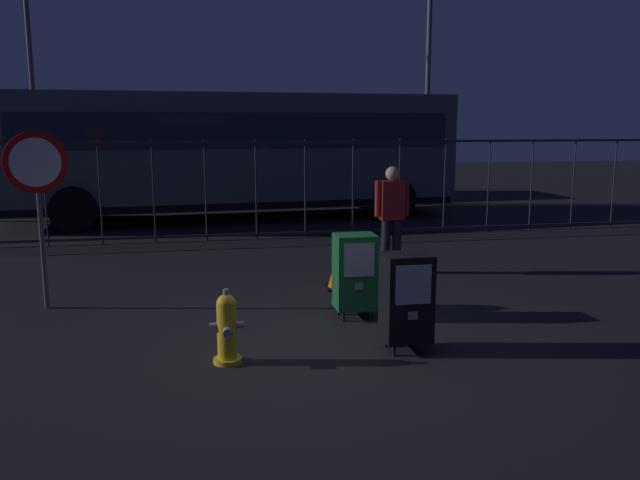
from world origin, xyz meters
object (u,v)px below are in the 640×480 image
object	(u,v)px
stop_sign	(37,183)
street_light_near_left	(428,67)
pedestrian	(392,213)
bus_far	(153,143)
street_light_near_right	(28,31)
newspaper_box_secondary	(355,271)
bus_near	(236,149)
traffic_cone	(338,271)
fire_hydrant	(227,328)
newspaper_box_primary	(407,297)

from	to	relation	value
stop_sign	street_light_near_left	xyz separation A→B (m)	(8.45, 9.43, 2.26)
pedestrian	bus_far	xyz separation A→B (m)	(-4.24, 11.24, 0.76)
bus_far	street_light_near_right	distance (m)	4.54
street_light_near_left	street_light_near_right	distance (m)	11.18
newspaper_box_secondary	stop_sign	world-z (taller)	stop_sign
street_light_near_left	bus_near	bearing A→B (deg)	-161.00
newspaper_box_secondary	bus_far	bearing A→B (deg)	103.03
bus_far	traffic_cone	bearing A→B (deg)	-77.37
pedestrian	street_light_near_left	bearing A→B (deg)	66.85
pedestrian	bus_near	world-z (taller)	bus_near
bus_far	pedestrian	bearing A→B (deg)	-71.62
newspaper_box_secondary	street_light_near_right	xyz separation A→B (m)	(-6.26, 12.52, 4.27)
fire_hydrant	bus_near	world-z (taller)	bus_near
traffic_cone	street_light_near_left	size ratio (longest dim) A/B	0.08
traffic_cone	bus_near	world-z (taller)	bus_near
bus_near	street_light_near_right	xyz separation A→B (m)	(-5.40, 3.90, 3.14)
newspaper_box_secondary	street_light_near_left	bearing A→B (deg)	65.98
newspaper_box_primary	street_light_near_left	distance (m)	13.01
stop_sign	bus_near	distance (m)	8.06
pedestrian	traffic_cone	bearing A→B (deg)	-142.05
stop_sign	street_light_near_right	bearing A→B (deg)	102.40
newspaper_box_secondary	street_light_near_right	bearing A→B (deg)	116.58
fire_hydrant	street_light_near_right	xyz separation A→B (m)	(-4.67, 13.77, 4.49)
newspaper_box_secondary	pedestrian	distance (m)	2.50
newspaper_box_primary	bus_far	world-z (taller)	bus_far
traffic_cone	street_light_near_right	size ratio (longest dim) A/B	0.06
newspaper_box_secondary	bus_near	distance (m)	8.74
newspaper_box_secondary	bus_far	world-z (taller)	bus_far
newspaper_box_primary	pedestrian	size ratio (longest dim) A/B	0.61
newspaper_box_primary	bus_far	bearing A→B (deg)	102.85
traffic_cone	newspaper_box_primary	bearing A→B (deg)	-86.93
street_light_near_left	traffic_cone	bearing A→B (deg)	-116.69
fire_hydrant	traffic_cone	distance (m)	3.14
newspaper_box_primary	traffic_cone	xyz separation A→B (m)	(-0.14, 2.63, -0.31)
traffic_cone	bus_far	world-z (taller)	bus_far
newspaper_box_primary	newspaper_box_secondary	world-z (taller)	same
street_light_near_right	pedestrian	bearing A→B (deg)	-54.39
pedestrian	street_light_near_left	distance (m)	9.53
stop_sign	traffic_cone	bearing A→B (deg)	4.29
stop_sign	bus_near	bearing A→B (deg)	68.95
fire_hydrant	traffic_cone	size ratio (longest dim) A/B	1.41
bus_near	street_light_near_right	world-z (taller)	street_light_near_right
fire_hydrant	street_light_near_left	xyz separation A→B (m)	(6.29, 11.78, 3.51)
stop_sign	bus_near	xyz separation A→B (m)	(2.89, 7.52, 0.11)
traffic_cone	bus_near	xyz separation A→B (m)	(-0.96, 7.23, 1.45)
bus_near	street_light_near_left	size ratio (longest dim) A/B	1.61
traffic_cone	street_light_near_left	distance (m)	10.85
newspaper_box_primary	bus_far	xyz separation A→B (m)	(-3.35, 14.67, 1.14)
fire_hydrant	pedestrian	world-z (taller)	pedestrian
traffic_cone	fire_hydrant	bearing A→B (deg)	-122.60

